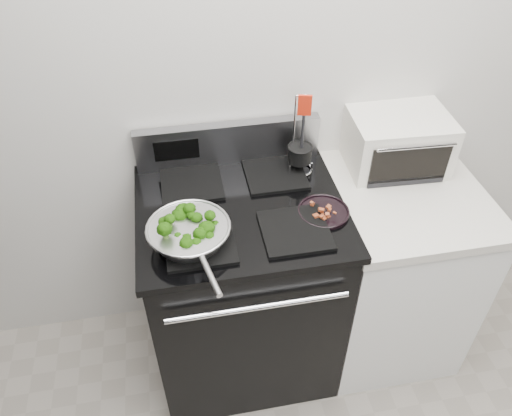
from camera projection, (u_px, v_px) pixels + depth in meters
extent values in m
cube|color=beige|center=(301.00, 62.00, 1.92)|extent=(4.00, 0.02, 2.70)
cube|color=black|center=(243.00, 290.00, 2.21)|extent=(0.76, 0.66, 0.92)
cube|color=black|center=(241.00, 210.00, 1.90)|extent=(0.79, 0.69, 0.03)
cube|color=#99999E|center=(228.00, 143.00, 2.06)|extent=(0.76, 0.05, 0.18)
cube|color=black|center=(200.00, 243.00, 1.73)|extent=(0.24, 0.24, 0.01)
cube|color=black|center=(295.00, 230.00, 1.78)|extent=(0.24, 0.24, 0.01)
cube|color=black|center=(192.00, 183.00, 1.99)|extent=(0.24, 0.24, 0.01)
cube|color=black|center=(275.00, 174.00, 2.03)|extent=(0.24, 0.24, 0.01)
cube|color=white|center=(388.00, 272.00, 2.32)|extent=(0.60, 0.66, 0.88)
cube|color=beige|center=(408.00, 196.00, 2.02)|extent=(0.62, 0.68, 0.04)
torus|color=silver|center=(188.00, 227.00, 1.70)|extent=(0.29, 0.29, 0.01)
cylinder|color=silver|center=(210.00, 275.00, 1.55)|extent=(0.06, 0.18, 0.02)
cylinder|color=black|center=(323.00, 212.00, 1.86)|extent=(0.19, 0.19, 0.01)
cylinder|color=black|center=(300.00, 154.00, 2.01)|extent=(0.10, 0.10, 0.07)
cylinder|color=black|center=(301.00, 137.00, 1.96)|extent=(0.01, 0.01, 0.21)
cube|color=red|center=(303.00, 103.00, 1.86)|extent=(0.05, 0.02, 0.09)
cube|color=white|center=(397.00, 141.00, 2.08)|extent=(0.41, 0.32, 0.23)
cube|color=black|center=(412.00, 164.00, 1.97)|extent=(0.32, 0.02, 0.16)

